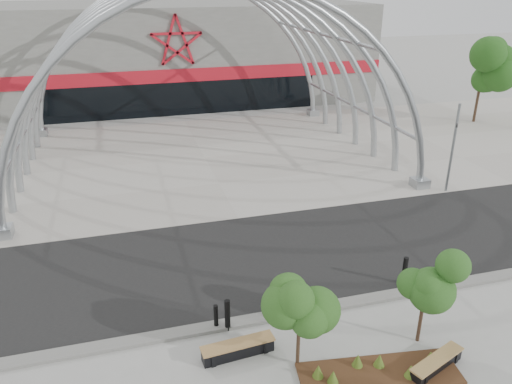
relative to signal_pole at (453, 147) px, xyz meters
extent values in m
plane|color=#9B9C97|center=(-11.01, -7.17, -2.39)|extent=(140.00, 140.00, 0.00)
cube|color=black|center=(-11.01, -3.67, -2.38)|extent=(140.00, 7.00, 0.02)
cube|color=#AAA49A|center=(-11.01, 8.33, -2.37)|extent=(60.00, 17.00, 0.04)
cube|color=slate|center=(-11.01, -7.42, -2.33)|extent=(60.00, 0.50, 0.12)
cube|color=slate|center=(-11.01, 26.33, 1.61)|extent=(34.00, 15.00, 8.00)
cube|color=black|center=(-11.01, 18.88, -1.09)|extent=(22.00, 0.25, 2.60)
cube|color=red|center=(-11.01, 18.88, 0.71)|extent=(34.00, 0.30, 1.00)
torus|color=#9FA5A9|center=(-11.01, 0.83, -2.39)|extent=(20.36, 0.36, 20.36)
torus|color=#9FA5A9|center=(-11.01, 3.33, -2.39)|extent=(20.36, 0.36, 20.36)
torus|color=#9FA5A9|center=(-11.01, 5.83, -2.39)|extent=(20.36, 0.36, 20.36)
torus|color=#9FA5A9|center=(-11.01, 8.33, -2.39)|extent=(20.36, 0.36, 20.36)
torus|color=#9FA5A9|center=(-11.01, 10.83, -2.39)|extent=(20.36, 0.36, 20.36)
torus|color=#9FA5A9|center=(-11.01, 13.33, -2.39)|extent=(20.36, 0.36, 20.36)
torus|color=#9FA5A9|center=(-11.01, 15.83, -2.39)|extent=(20.36, 0.36, 20.36)
cylinder|color=#9FA5A9|center=(-1.36, 8.33, 0.19)|extent=(0.20, 15.00, 0.20)
cylinder|color=#9FA5A9|center=(-3.94, 8.33, 4.68)|extent=(0.20, 15.00, 0.20)
cylinder|color=#9FA5A9|center=(-18.09, 8.33, 4.68)|extent=(0.20, 15.00, 0.20)
cylinder|color=#9FA5A9|center=(-20.67, 8.33, 0.19)|extent=(0.20, 15.00, 0.20)
cube|color=#9FA5A9|center=(-21.01, 0.83, -2.14)|extent=(0.80, 0.80, 0.50)
cube|color=#9FA5A9|center=(-21.01, 15.83, -2.14)|extent=(0.80, 0.80, 0.50)
cube|color=#9FA5A9|center=(-1.01, 0.83, -2.14)|extent=(0.80, 0.80, 0.50)
cube|color=#9FA5A9|center=(-1.01, 15.83, -2.14)|extent=(0.80, 0.80, 0.50)
cube|color=#341E12|center=(-9.55, -10.61, -2.35)|extent=(4.63, 1.98, 0.09)
cone|color=#4F6B21|center=(-10.94, -10.59, -2.11)|extent=(0.31, 0.31, 0.39)
cone|color=#4F6B21|center=(-9.43, -10.37, -2.11)|extent=(0.31, 0.31, 0.39)
cone|color=#4F6B21|center=(-8.81, -10.97, -2.11)|extent=(0.31, 0.31, 0.39)
cone|color=#4F6B21|center=(-10.01, -10.20, -2.11)|extent=(0.31, 0.31, 0.39)
cone|color=#4F6B21|center=(-7.99, -10.65, -2.11)|extent=(0.31, 0.31, 0.39)
cone|color=#4F6B21|center=(-11.25, -10.29, -2.11)|extent=(0.31, 0.31, 0.39)
cylinder|color=gray|center=(0.00, 0.00, -0.10)|extent=(0.13, 0.13, 4.58)
imported|color=black|center=(0.00, 0.00, 0.90)|extent=(0.20, 0.65, 0.13)
cylinder|color=#302216|center=(-11.59, -9.60, -1.54)|extent=(0.11, 0.11, 1.71)
ellipsoid|color=#26481A|center=(-11.59, -9.60, 0.01)|extent=(1.46, 1.46, 1.86)
cylinder|color=#332218|center=(-7.72, -9.64, -1.56)|extent=(0.11, 0.11, 1.67)
ellipsoid|color=#244C1B|center=(-7.72, -9.64, -0.04)|extent=(1.38, 1.38, 1.83)
cube|color=black|center=(-13.14, -8.79, -2.21)|extent=(2.15, 0.58, 0.36)
cube|color=black|center=(-13.93, -8.86, -2.18)|extent=(0.17, 0.48, 0.42)
cube|color=black|center=(-12.35, -8.72, -2.18)|extent=(0.17, 0.48, 0.42)
cube|color=olive|center=(-13.14, -8.79, -1.97)|extent=(2.21, 0.66, 0.06)
cube|color=black|center=(-7.92, -10.87, -2.23)|extent=(1.91, 1.03, 0.32)
cube|color=black|center=(-8.58, -11.13, -2.20)|extent=(0.26, 0.43, 0.38)
cube|color=black|center=(-7.25, -10.61, -2.20)|extent=(0.26, 0.43, 0.38)
cube|color=olive|center=(-7.92, -10.87, -2.01)|extent=(1.98, 1.11, 0.06)
cylinder|color=black|center=(-13.51, -7.42, -1.97)|extent=(0.14, 0.14, 0.86)
cylinder|color=black|center=(-13.17, -7.58, -1.85)|extent=(0.17, 0.17, 1.09)
cylinder|color=black|center=(-11.43, -7.05, -1.96)|extent=(0.14, 0.14, 0.87)
cylinder|color=black|center=(-10.15, -7.50, -1.92)|extent=(0.15, 0.15, 0.94)
cylinder|color=black|center=(-6.54, -6.82, -1.85)|extent=(0.17, 0.17, 1.08)
cylinder|color=#2F2116|center=(9.99, 10.83, -0.88)|extent=(0.20, 0.20, 3.03)
ellipsoid|color=#144210|center=(9.99, 10.83, 1.87)|extent=(2.70, 2.70, 3.30)
camera|label=1|loc=(-15.73, -19.96, 7.84)|focal=35.00mm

